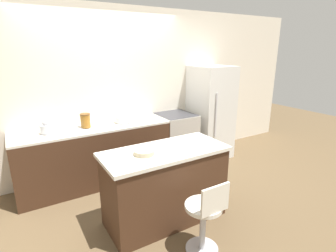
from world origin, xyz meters
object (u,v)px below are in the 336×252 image
object	(u,v)px
stool_chair	(205,219)
kettle	(46,128)
refrigerator	(210,112)
oven_range	(175,139)
mixing_bowl	(124,119)

from	to	relation	value
stool_chair	kettle	world-z (taller)	kettle
refrigerator	kettle	size ratio (longest dim) A/B	8.90
kettle	stool_chair	bearing A→B (deg)	-60.80
refrigerator	oven_range	bearing A→B (deg)	177.79
oven_range	stool_chair	world-z (taller)	oven_range
oven_range	kettle	bearing A→B (deg)	179.96
oven_range	refrigerator	distance (m)	0.84
kettle	mixing_bowl	xyz separation A→B (m)	(1.08, 0.00, -0.03)
kettle	refrigerator	bearing A→B (deg)	-0.63
oven_range	stool_chair	bearing A→B (deg)	-115.12
kettle	mixing_bowl	bearing A→B (deg)	0.00
mixing_bowl	kettle	bearing A→B (deg)	-180.00
stool_chair	kettle	distance (m)	2.33
oven_range	stool_chair	distance (m)	2.18
oven_range	stool_chair	size ratio (longest dim) A/B	1.11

